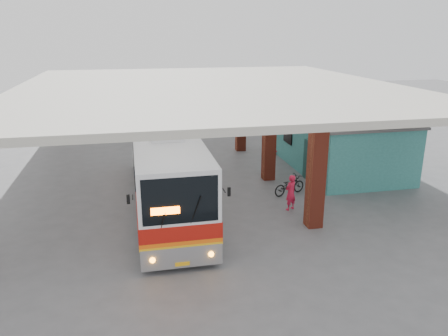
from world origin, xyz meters
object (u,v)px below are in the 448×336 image
(pedestrian, at_px, (291,192))
(coach_bus, at_px, (165,164))
(motorcycle, at_px, (289,185))
(red_chair, at_px, (277,149))

(pedestrian, bearing_deg, coach_bus, -47.84)
(motorcycle, distance_m, red_chair, 7.23)
(coach_bus, xyz_separation_m, pedestrian, (5.28, -1.95, -1.04))
(coach_bus, relative_size, red_chair, 17.06)
(pedestrian, bearing_deg, motorcycle, -136.56)
(coach_bus, relative_size, pedestrian, 7.97)
(motorcycle, bearing_deg, pedestrian, 141.05)
(pedestrian, height_order, red_chair, pedestrian)
(coach_bus, xyz_separation_m, red_chair, (7.68, 6.84, -1.50))
(red_chair, bearing_deg, coach_bus, -118.24)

